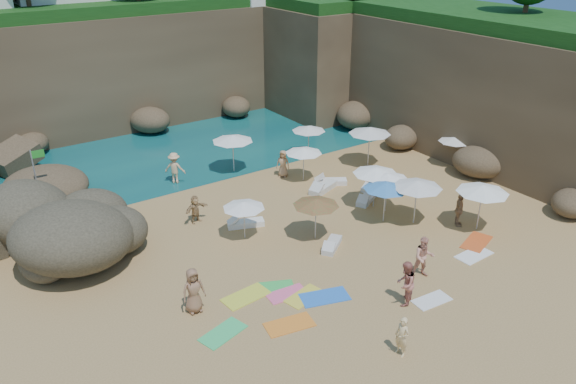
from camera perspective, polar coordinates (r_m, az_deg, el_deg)
ground at (r=24.50m, az=0.11°, el=-7.84°), size 120.00×120.00×0.00m
seawater at (r=50.16m, az=-19.91°, el=8.23°), size 120.00×120.00×0.00m
cliff_back at (r=45.07m, az=-16.39°, el=12.20°), size 44.00×8.00×8.00m
cliff_right at (r=40.59m, az=16.32°, el=10.86°), size 8.00×30.00×8.00m
cliff_corner at (r=47.66m, az=3.43°, el=13.80°), size 10.00×12.00×8.00m
rock_outcrop at (r=28.15m, az=-24.28°, el=-5.60°), size 7.70×5.87×3.01m
flag_pole at (r=31.11m, az=-24.14°, el=1.82°), size 0.67×0.07×3.41m
parasol_0 at (r=26.12m, az=-4.53°, el=-1.32°), size 2.00×2.00×1.89m
parasol_1 at (r=33.49m, az=-5.66°, el=5.47°), size 2.45×2.45×2.32m
parasol_2 at (r=35.88m, az=2.11°, el=6.47°), size 2.14×2.14×2.03m
parasol_3 at (r=34.63m, az=8.32°, el=6.19°), size 2.58×2.58×2.44m
parasol_4 at (r=35.87m, az=16.59°, el=5.15°), size 1.97×1.97×1.86m
parasol_5 at (r=32.20m, az=1.60°, el=4.25°), size 2.14×2.14×2.03m
parasol_6 at (r=25.96m, az=2.86°, el=-1.04°), size 2.18×2.18×2.07m
parasol_7 at (r=29.27m, az=8.90°, el=2.17°), size 2.37×2.37×2.25m
parasol_8 at (r=27.94m, az=13.02°, el=0.79°), size 2.45×2.45×2.31m
parasol_9 at (r=28.91m, az=10.10°, el=1.57°), size 2.26×2.26×2.14m
parasol_10 at (r=27.87m, az=9.92°, el=0.65°), size 2.26×2.26×2.13m
parasol_11 at (r=28.19m, az=19.19°, el=0.31°), size 2.49×2.49×2.35m
lounger_0 at (r=31.60m, az=3.61°, el=0.45°), size 2.15×1.36×0.32m
lounger_1 at (r=32.04m, az=8.61°, el=0.49°), size 1.64×0.82×0.24m
lounger_2 at (r=30.56m, az=7.98°, el=-0.71°), size 1.81×1.34×0.27m
lounger_3 at (r=27.87m, az=-4.32°, el=-3.19°), size 1.90×1.20×0.28m
lounger_4 at (r=32.42m, az=4.35°, el=1.06°), size 1.89×1.50×0.29m
lounger_5 at (r=26.07m, az=4.49°, el=-5.39°), size 1.65×1.40×0.26m
towel_2 at (r=21.42m, az=0.15°, el=-13.32°), size 1.96×1.24×0.03m
towel_3 at (r=21.17m, az=-6.62°, el=-14.05°), size 1.93×1.32×0.03m
towel_4 at (r=22.89m, az=-4.30°, el=-10.53°), size 2.00×1.13×0.03m
towel_5 at (r=23.33m, az=14.40°, el=-10.60°), size 1.62×0.91×0.03m
towel_8 at (r=22.84m, az=3.74°, el=-10.59°), size 2.14×1.50×0.03m
towel_9 at (r=22.97m, az=-0.12°, el=-10.30°), size 1.71×0.97×0.03m
towel_10 at (r=27.89m, az=18.60°, el=-4.84°), size 2.12×1.54×0.03m
towel_11 at (r=23.41m, az=-1.30°, el=-9.55°), size 1.68×1.31×0.03m
towel_12 at (r=22.84m, az=1.66°, el=-10.55°), size 1.81×1.19×0.03m
towel_13 at (r=26.80m, az=18.37°, el=-6.09°), size 1.81×0.95×0.03m
person_stand_1 at (r=22.40m, az=11.84°, el=-9.09°), size 1.14×1.08×1.87m
person_stand_2 at (r=32.82m, az=-11.44°, el=2.40°), size 1.22×1.16×1.85m
person_stand_3 at (r=28.75m, az=17.01°, el=-1.74°), size 0.99×1.05×1.74m
person_stand_4 at (r=33.08m, az=-0.51°, el=2.90°), size 0.83×0.90×1.63m
person_stand_5 at (r=28.27m, az=-9.39°, el=-1.72°), size 1.39×0.67×1.44m
person_stand_6 at (r=20.10m, az=11.51°, el=-14.21°), size 0.40×0.57×1.51m
person_lie_2 at (r=22.22m, az=-9.46°, el=-11.35°), size 1.01×1.90×0.49m
person_lie_5 at (r=24.51m, az=13.48°, el=-7.65°), size 1.71×2.03×0.69m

